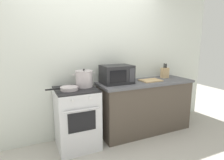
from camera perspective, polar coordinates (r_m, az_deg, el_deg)
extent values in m
cube|color=silver|center=(3.33, -1.71, 5.46)|extent=(4.40, 0.10, 2.50)
cube|color=#4C4238|center=(3.49, 9.86, -8.07)|extent=(1.64, 0.56, 0.88)
cube|color=#59595E|center=(3.37, 10.13, -0.67)|extent=(1.70, 0.60, 0.04)
cube|color=silver|center=(2.99, -10.55, -11.36)|extent=(0.60, 0.60, 0.90)
cube|color=black|center=(2.84, -10.89, -2.77)|extent=(0.60, 0.60, 0.02)
cube|color=black|center=(2.69, -8.97, -12.34)|extent=(0.39, 0.01, 0.28)
cylinder|color=silver|center=(2.60, -8.94, -8.92)|extent=(0.48, 0.02, 0.02)
cylinder|color=silver|center=(2.54, -11.77, -6.15)|extent=(0.04, 0.02, 0.04)
cylinder|color=silver|center=(2.60, -6.59, -5.57)|extent=(0.04, 0.02, 0.04)
cylinder|color=beige|center=(2.91, -8.41, 0.27)|extent=(0.26, 0.26, 0.24)
cylinder|color=beige|center=(2.89, -8.48, 2.68)|extent=(0.27, 0.27, 0.01)
sphere|color=black|center=(2.89, -8.49, 3.07)|extent=(0.03, 0.03, 0.03)
cylinder|color=beige|center=(2.86, -11.32, 1.65)|extent=(0.05, 0.01, 0.01)
cylinder|color=beige|center=(2.94, -5.67, 2.08)|extent=(0.05, 0.01, 0.01)
cylinder|color=beige|center=(2.77, -12.76, -2.47)|extent=(0.25, 0.25, 0.05)
cylinder|color=black|center=(2.73, -17.39, -2.69)|extent=(0.20, 0.02, 0.02)
cube|color=#232326|center=(3.12, 1.41, 1.71)|extent=(0.50, 0.36, 0.30)
cube|color=black|center=(2.93, 1.93, 1.07)|extent=(0.28, 0.01, 0.19)
cube|color=#38383D|center=(3.04, 6.07, 1.41)|extent=(0.09, 0.01, 0.22)
cube|color=tan|center=(3.39, 11.52, -0.11)|extent=(0.36, 0.26, 0.02)
cube|color=tan|center=(3.75, 15.60, 2.10)|extent=(0.13, 0.10, 0.19)
cylinder|color=black|center=(3.71, 15.38, 4.20)|extent=(0.02, 0.02, 0.09)
cylinder|color=black|center=(3.73, 15.71, 4.11)|extent=(0.02, 0.02, 0.08)
cylinder|color=black|center=(3.75, 16.04, 4.15)|extent=(0.02, 0.02, 0.08)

